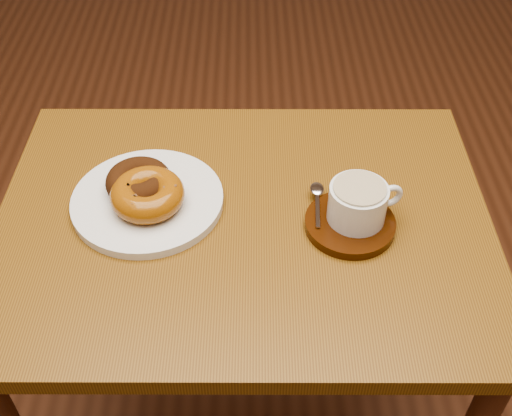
{
  "coord_description": "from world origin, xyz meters",
  "views": [
    {
      "loc": [
        0.11,
        -0.45,
        1.43
      ],
      "look_at": [
        0.12,
        0.25,
        0.74
      ],
      "focal_mm": 45.0,
      "sensor_mm": 36.0,
      "label": 1
    }
  ],
  "objects_px": {
    "saucer": "(350,224)",
    "coffee_cup": "(359,202)",
    "donut_plate": "(148,201)",
    "cafe_table": "(244,266)"
  },
  "relations": [
    {
      "from": "cafe_table",
      "to": "donut_plate",
      "type": "bearing_deg",
      "value": 168.79
    },
    {
      "from": "coffee_cup",
      "to": "cafe_table",
      "type": "bearing_deg",
      "value": 160.54
    },
    {
      "from": "cafe_table",
      "to": "donut_plate",
      "type": "height_order",
      "value": "donut_plate"
    },
    {
      "from": "coffee_cup",
      "to": "donut_plate",
      "type": "bearing_deg",
      "value": 157.42
    },
    {
      "from": "saucer",
      "to": "coffee_cup",
      "type": "bearing_deg",
      "value": 35.19
    },
    {
      "from": "cafe_table",
      "to": "coffee_cup",
      "type": "xyz_separation_m",
      "value": [
        0.17,
        -0.02,
        0.16
      ]
    },
    {
      "from": "cafe_table",
      "to": "coffee_cup",
      "type": "relative_size",
      "value": 6.75
    },
    {
      "from": "cafe_table",
      "to": "donut_plate",
      "type": "relative_size",
      "value": 3.25
    },
    {
      "from": "donut_plate",
      "to": "saucer",
      "type": "bearing_deg",
      "value": -10.03
    },
    {
      "from": "cafe_table",
      "to": "saucer",
      "type": "bearing_deg",
      "value": -7.39
    }
  ]
}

